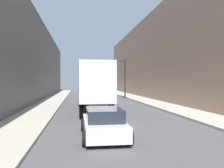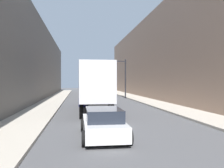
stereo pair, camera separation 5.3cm
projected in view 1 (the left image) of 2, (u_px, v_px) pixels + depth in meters
The scene contains 7 objects.
sidewalk_right at pixel (149, 101), 31.00m from camera, with size 2.90×80.00×0.15m.
sidewalk_left at pixel (50, 103), 29.35m from camera, with size 2.90×80.00×0.15m.
building_right at pixel (183, 53), 31.55m from camera, with size 6.00×80.00×12.36m.
building_left at pixel (11, 57), 28.68m from camera, with size 6.00×80.00×10.72m.
semi_truck at pixel (93, 86), 21.84m from camera, with size 2.43×12.05×3.97m.
sedan_car at pixel (104, 123), 11.41m from camera, with size 2.01×4.39×1.35m.
traffic_signal_gantry at pixel (116, 71), 37.74m from camera, with size 5.65×0.35×5.92m.
Camera 1 is at (-2.80, -0.05, 2.57)m, focal length 40.00 mm.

